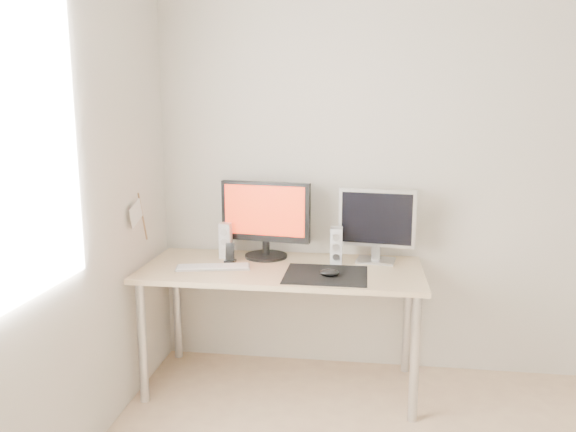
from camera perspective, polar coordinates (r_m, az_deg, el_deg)
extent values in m
plane|color=beige|center=(3.49, 15.61, 4.29)|extent=(3.50, 0.00, 3.50)
cube|color=black|center=(3.09, 3.87, -5.97)|extent=(0.45, 0.40, 0.00)
ellipsoid|color=black|center=(3.06, 4.21, -5.77)|extent=(0.11, 0.06, 0.04)
cube|color=#D1B587|center=(3.24, -0.63, -5.48)|extent=(1.60, 0.70, 0.03)
cylinder|color=silver|center=(3.29, -14.58, -12.34)|extent=(0.05, 0.05, 0.70)
cylinder|color=silver|center=(3.07, 12.75, -13.96)|extent=(0.05, 0.05, 0.70)
cylinder|color=silver|center=(3.79, -11.22, -9.02)|extent=(0.05, 0.05, 0.70)
cylinder|color=silver|center=(3.60, 12.00, -10.11)|extent=(0.05, 0.05, 0.70)
cylinder|color=black|center=(3.45, -2.24, -4.07)|extent=(0.30, 0.30, 0.02)
cylinder|color=black|center=(3.43, -2.25, -2.97)|extent=(0.05, 0.05, 0.12)
cube|color=black|center=(3.38, -2.31, 0.45)|extent=(0.55, 0.13, 0.36)
cube|color=#F1570C|center=(3.35, -2.45, 0.55)|extent=(0.50, 0.08, 0.30)
cube|color=silver|center=(3.39, 8.90, -4.47)|extent=(0.24, 0.19, 0.01)
cube|color=#ABABAD|center=(3.37, 8.93, -3.53)|extent=(0.06, 0.05, 0.10)
cube|color=silver|center=(3.33, 9.03, -0.19)|extent=(0.45, 0.10, 0.34)
cube|color=black|center=(3.31, 8.98, -0.26)|extent=(0.41, 0.06, 0.30)
cube|color=white|center=(3.43, -6.34, -2.48)|extent=(0.07, 0.08, 0.21)
cylinder|color=silver|center=(3.41, -6.50, -3.60)|extent=(0.04, 0.01, 0.04)
cylinder|color=#B4B4B6|center=(3.39, -6.52, -2.64)|extent=(0.04, 0.01, 0.04)
cylinder|color=#B3B4B6|center=(3.38, -6.54, -1.68)|extent=(0.04, 0.01, 0.04)
cube|color=white|center=(3.30, 4.94, -3.01)|extent=(0.07, 0.08, 0.21)
cylinder|color=silver|center=(3.27, 4.88, -4.18)|extent=(0.04, 0.01, 0.04)
cylinder|color=silver|center=(3.26, 4.90, -3.19)|extent=(0.04, 0.01, 0.04)
cylinder|color=silver|center=(3.24, 4.91, -2.18)|extent=(0.04, 0.01, 0.04)
cube|color=#AFAFB1|center=(3.24, -7.61, -5.20)|extent=(0.44, 0.21, 0.01)
cube|color=white|center=(3.24, -7.61, -5.07)|extent=(0.41, 0.19, 0.01)
cube|color=black|center=(3.35, -5.90, -4.58)|extent=(0.07, 0.06, 0.01)
cube|color=black|center=(3.34, -5.92, -3.61)|extent=(0.05, 0.02, 0.10)
cylinder|color=#A57F54|center=(3.30, -14.55, -0.07)|extent=(0.01, 0.10, 0.29)
cube|color=white|center=(3.21, -15.16, 0.33)|extent=(0.00, 0.19, 0.15)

